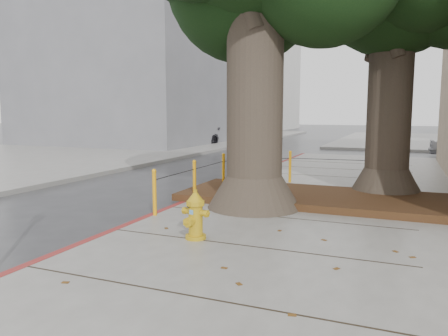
# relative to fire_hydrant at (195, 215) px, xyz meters

# --- Properties ---
(ground) EXTENTS (140.00, 140.00, 0.00)m
(ground) POSITION_rel_fire_hydrant_xyz_m (0.41, -0.04, -0.55)
(ground) COLOR #28282B
(ground) RESTS_ON ground
(sidewalk_opposite) EXTENTS (14.00, 60.00, 0.15)m
(sidewalk_opposite) POSITION_rel_fire_hydrant_xyz_m (-13.59, 9.96, -0.47)
(sidewalk_opposite) COLOR slate
(sidewalk_opposite) RESTS_ON ground
(curb_red) EXTENTS (0.14, 26.00, 0.16)m
(curb_red) POSITION_rel_fire_hydrant_xyz_m (-1.59, 2.46, -0.47)
(curb_red) COLOR maroon
(curb_red) RESTS_ON ground
(planter_bed) EXTENTS (6.40, 2.60, 0.16)m
(planter_bed) POSITION_rel_fire_hydrant_xyz_m (1.31, 3.86, -0.32)
(planter_bed) COLOR black
(planter_bed) RESTS_ON sidewalk_main
(building_far_grey) EXTENTS (12.00, 16.00, 12.00)m
(building_far_grey) POSITION_rel_fire_hydrant_xyz_m (-14.59, 21.96, 5.45)
(building_far_grey) COLOR slate
(building_far_grey) RESTS_ON ground
(building_far_white) EXTENTS (12.00, 18.00, 15.00)m
(building_far_white) POSITION_rel_fire_hydrant_xyz_m (-16.59, 44.96, 6.95)
(building_far_white) COLOR silver
(building_far_white) RESTS_ON ground
(bollard_ring) EXTENTS (3.79, 5.39, 0.95)m
(bollard_ring) POSITION_rel_fire_hydrant_xyz_m (-0.45, 4.34, 0.11)
(bollard_ring) COLOR #F39F0D
(bollard_ring) RESTS_ON sidewalk_main
(fire_hydrant) EXTENTS (0.44, 0.41, 0.82)m
(fire_hydrant) POSITION_rel_fire_hydrant_xyz_m (0.00, 0.00, 0.00)
(fire_hydrant) COLOR gold
(fire_hydrant) RESTS_ON sidewalk_main
(car_dark) EXTENTS (2.26, 4.38, 1.21)m
(car_dark) POSITION_rel_fire_hydrant_xyz_m (-9.49, 19.02, 0.06)
(car_dark) COLOR black
(car_dark) RESTS_ON ground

